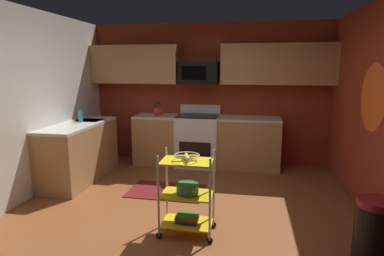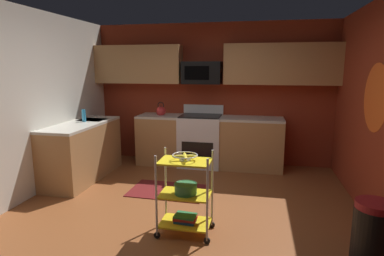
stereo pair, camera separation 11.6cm
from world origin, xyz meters
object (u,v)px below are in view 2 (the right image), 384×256
object	(u,v)px
rolling_cart	(185,194)
trash_can	(372,238)
oven_range	(201,140)
kettle	(161,111)
microwave	(202,73)
book_stack	(185,218)
dish_soap_bottle	(84,116)
fruit_bowl	(185,156)
mixing_bowl_large	(186,188)

from	to	relation	value
rolling_cart	trash_can	size ratio (longest dim) A/B	1.39
oven_range	kettle	size ratio (longest dim) A/B	4.17
microwave	kettle	bearing A→B (deg)	-171.81
oven_range	kettle	bearing A→B (deg)	-179.71
book_stack	microwave	bearing A→B (deg)	96.34
kettle	trash_can	distance (m)	4.04
rolling_cart	dish_soap_bottle	xyz separation A→B (m)	(-2.06, 1.54, 0.57)
oven_range	trash_can	bearing A→B (deg)	-54.09
book_stack	dish_soap_bottle	world-z (taller)	dish_soap_bottle
dish_soap_bottle	rolling_cart	bearing A→B (deg)	-36.73
fruit_bowl	book_stack	bearing A→B (deg)	-63.43
microwave	trash_can	distance (m)	3.84
book_stack	dish_soap_bottle	size ratio (longest dim) A/B	1.25
oven_range	fruit_bowl	world-z (taller)	oven_range
oven_range	dish_soap_bottle	xyz separation A→B (m)	(-1.77, -0.97, 0.54)
mixing_bowl_large	dish_soap_bottle	world-z (taller)	dish_soap_bottle
fruit_bowl	trash_can	world-z (taller)	fruit_bowl
oven_range	trash_can	world-z (taller)	oven_range
book_stack	kettle	world-z (taller)	kettle
rolling_cart	fruit_bowl	distance (m)	0.42
dish_soap_bottle	trash_can	world-z (taller)	dish_soap_bottle
book_stack	trash_can	world-z (taller)	trash_can
book_stack	dish_soap_bottle	distance (m)	2.71
book_stack	dish_soap_bottle	xyz separation A→B (m)	(-2.06, 1.54, 0.85)
oven_range	trash_can	distance (m)	3.50
fruit_bowl	mixing_bowl_large	distance (m)	0.36
oven_range	microwave	xyz separation A→B (m)	(-0.00, 0.10, 1.22)
fruit_bowl	dish_soap_bottle	world-z (taller)	dish_soap_bottle
oven_range	fruit_bowl	size ratio (longest dim) A/B	4.04
mixing_bowl_large	dish_soap_bottle	bearing A→B (deg)	143.35
microwave	rolling_cart	bearing A→B (deg)	-83.66
trash_can	book_stack	bearing A→B (deg)	169.55
microwave	fruit_bowl	bearing A→B (deg)	-83.66
fruit_bowl	kettle	world-z (taller)	kettle
microwave	fruit_bowl	distance (m)	2.76
oven_range	dish_soap_bottle	distance (m)	2.09
fruit_bowl	book_stack	size ratio (longest dim) A/B	1.09
mixing_bowl_large	oven_range	bearing A→B (deg)	96.73
dish_soap_bottle	fruit_bowl	bearing A→B (deg)	-36.73
kettle	book_stack	bearing A→B (deg)	-67.38
oven_range	fruit_bowl	bearing A→B (deg)	-83.41
rolling_cart	mixing_bowl_large	xyz separation A→B (m)	(0.01, 0.00, 0.07)
trash_can	microwave	bearing A→B (deg)	124.93
oven_range	fruit_bowl	distance (m)	2.56
fruit_bowl	dish_soap_bottle	distance (m)	2.57
rolling_cart	fruit_bowl	world-z (taller)	rolling_cart
rolling_cart	mixing_bowl_large	bearing A→B (deg)	0.00
mixing_bowl_large	kettle	xyz separation A→B (m)	(-1.05, 2.51, 0.48)
rolling_cart	dish_soap_bottle	world-z (taller)	dish_soap_bottle
book_stack	kettle	bearing A→B (deg)	112.62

